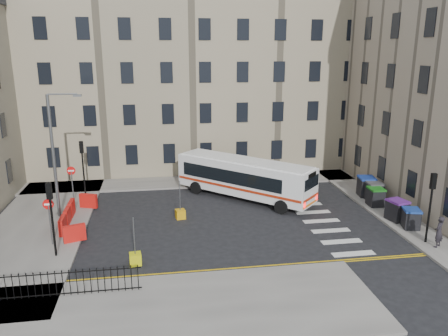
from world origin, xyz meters
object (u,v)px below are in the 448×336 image
object	(u,v)px
wheelie_bin_a	(411,218)
bollard_chevron	(135,259)
bollard_yellow	(180,214)
wheelie_bin_d	(374,191)
bus	(244,177)
streetlamp	(53,154)
wheelie_bin_e	(366,186)
wheelie_bin_c	(376,197)
wheelie_bin_b	(397,210)
pedestrian	(439,232)

from	to	relation	value
wheelie_bin_a	bollard_chevron	xyz separation A→B (m)	(-16.65, -1.95, -0.47)
bollard_yellow	wheelie_bin_d	bearing A→B (deg)	4.04
bus	wheelie_bin_d	bearing A→B (deg)	-60.01
bollard_yellow	bollard_chevron	xyz separation A→B (m)	(-2.68, -6.06, 0.00)
streetlamp	wheelie_bin_e	xyz separation A→B (m)	(22.00, 0.76, -3.45)
bus	wheelie_bin_c	distance (m)	9.45
wheelie_bin_a	wheelie_bin_d	xyz separation A→B (m)	(0.17, 5.11, 0.08)
wheelie_bin_b	bollard_yellow	world-z (taller)	wheelie_bin_b
wheelie_bin_e	pedestrian	world-z (taller)	pedestrian
wheelie_bin_a	bus	bearing A→B (deg)	155.79
streetlamp	bollard_chevron	world-z (taller)	streetlamp
pedestrian	wheelie_bin_b	bearing A→B (deg)	-122.56
bus	pedestrian	xyz separation A→B (m)	(8.99, -10.15, -0.64)
bus	bollard_yellow	distance (m)	6.10
wheelie_bin_c	wheelie_bin_a	bearing A→B (deg)	-83.65
wheelie_bin_d	wheelie_bin_c	bearing A→B (deg)	-108.64
streetlamp	pedestrian	size ratio (longest dim) A/B	4.50
wheelie_bin_e	bollard_chevron	bearing A→B (deg)	-145.19
wheelie_bin_d	bollard_chevron	size ratio (longest dim) A/B	2.30
wheelie_bin_d	pedestrian	distance (m)	7.86
pedestrian	wheelie_bin_e	bearing A→B (deg)	-125.50
pedestrian	bollard_yellow	bearing A→B (deg)	-60.77
streetlamp	wheelie_bin_c	size ratio (longest dim) A/B	6.30
bus	wheelie_bin_e	world-z (taller)	bus
wheelie_bin_a	bollard_yellow	world-z (taller)	wheelie_bin_a
pedestrian	bollard_chevron	distance (m)	16.65
wheelie_bin_c	wheelie_bin_d	size ratio (longest dim) A/B	0.94
wheelie_bin_d	pedestrian	world-z (taller)	pedestrian
pedestrian	bollard_chevron	bearing A→B (deg)	-37.32
bus	bollard_chevron	world-z (taller)	bus
streetlamp	pedestrian	world-z (taller)	streetlamp
bollard_chevron	pedestrian	bearing A→B (deg)	-2.74
streetlamp	bollard_chevron	xyz separation A→B (m)	(5.24, -7.38, -4.04)
wheelie_bin_b	wheelie_bin_a	bearing A→B (deg)	-95.41
wheelie_bin_e	streetlamp	bearing A→B (deg)	-169.12
bus	wheelie_bin_a	distance (m)	11.71
wheelie_bin_e	bollard_yellow	world-z (taller)	wheelie_bin_e
pedestrian	bollard_yellow	xyz separation A→B (m)	(-13.93, 6.85, -0.75)
wheelie_bin_a	bollard_yellow	bearing A→B (deg)	178.79
bollard_chevron	wheelie_bin_a	bearing A→B (deg)	6.67
wheelie_bin_b	wheelie_bin_e	distance (m)	4.86
wheelie_bin_a	pedestrian	distance (m)	2.76
streetlamp	wheelie_bin_e	size ratio (longest dim) A/B	5.48
wheelie_bin_e	bollard_yellow	bearing A→B (deg)	-162.69
wheelie_bin_c	pedestrian	size ratio (longest dim) A/B	0.72
bollard_yellow	streetlamp	bearing A→B (deg)	170.53
wheelie_bin_c	wheelie_bin_e	size ratio (longest dim) A/B	0.87
pedestrian	wheelie_bin_a	bearing A→B (deg)	-125.20
wheelie_bin_a	bollard_chevron	size ratio (longest dim) A/B	2.21
bus	wheelie_bin_e	size ratio (longest dim) A/B	6.33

